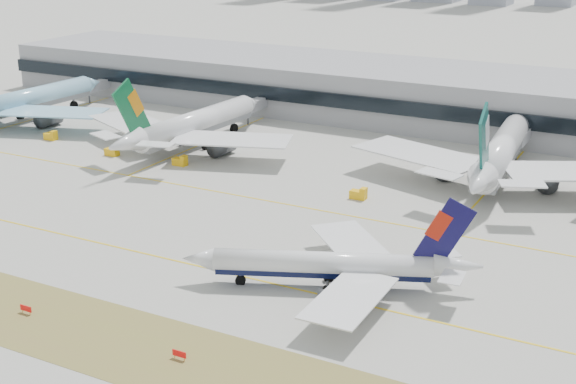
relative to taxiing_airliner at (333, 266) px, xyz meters
The scene contains 12 objects.
ground 26.57m from the taxiing_airliner, behind, with size 3000.00×3000.00×0.00m, color #9A9990.
taxiing_airliner is the anchor object (origin of this frame).
widebody_korean 140.77m from the taxiing_airliner, 155.06° to the left, with size 62.90×61.53×22.44m.
widebody_eva 89.41m from the taxiing_airliner, 139.38° to the left, with size 63.13×61.80×22.53m.
widebody_cathay 68.36m from the taxiing_airliner, 81.73° to the left, with size 66.98×65.77×23.96m.
terminal 119.53m from the taxiing_airliner, 102.68° to the left, with size 280.00×43.10×15.00m.
hold_sign_left 48.37m from the taxiing_airliner, 141.16° to the right, with size 2.20×0.15×1.35m.
hold_sign_right 31.76m from the taxiing_airliner, 106.73° to the right, with size 2.20×0.15×1.35m.
gse_a 116.20m from the taxiing_airliner, 156.11° to the left, with size 3.55×2.00×2.60m.
gse_b 75.79m from the taxiing_airliner, 144.34° to the left, with size 3.55×2.00×2.60m.
gse_extra 92.36m from the taxiing_airliner, 152.23° to the left, with size 3.55×2.00×2.60m.
gse_c 44.30m from the taxiing_airliner, 107.77° to the left, with size 3.55×2.00×2.60m.
Camera 1 is at (75.50, -109.99, 57.60)m, focal length 50.00 mm.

